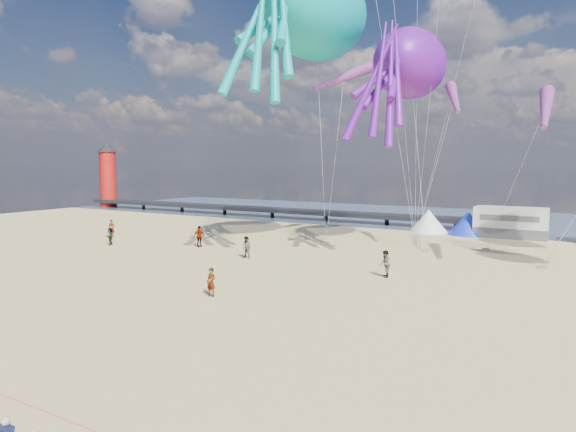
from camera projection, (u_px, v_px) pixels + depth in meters
The scene contains 24 objects.
ground at pixel (186, 363), 18.90m from camera, with size 120.00×120.00×0.00m, color #DCC47F.
water at pixel (475, 219), 66.03m from camera, with size 120.00×120.00×0.00m, color #384D6C.
pier at pixel (248, 208), 70.63m from camera, with size 60.00×3.00×0.50m, color black.
lighthouse at pixel (108, 180), 84.40m from camera, with size 2.60×2.60×9.00m, color #A5140F.
motorhome_0 at pixel (510, 222), 49.99m from camera, with size 6.60×2.50×3.00m, color silver.
tent_white at pixel (428, 221), 54.06m from camera, with size 4.00×4.00×2.40m, color white.
tent_blue at pixel (468, 223), 52.04m from camera, with size 4.00×4.00×2.40m, color #1933CC.
rope_line at pixel (68, 421), 14.61m from camera, with size 0.03×0.03×34.00m, color #F2338C.
standing_person at pixel (211, 282), 28.09m from camera, with size 0.58×0.38×1.59m, color tan.
beachgoer_1 at pixel (247, 247), 39.28m from camera, with size 0.83×0.54×1.70m, color #7F6659.
beachgoer_3 at pixel (199, 236), 44.59m from camera, with size 1.19×0.68×1.84m, color #7F6659.
beachgoer_4 at pixel (110, 236), 45.76m from camera, with size 0.89×0.37×1.52m, color #7F6659.
beachgoer_5 at pixel (112, 228), 50.44m from camera, with size 1.60×0.51×1.72m, color #7F6659.
beachgoer_7 at pixel (385, 264), 32.76m from camera, with size 0.86×0.56×1.75m, color #7F6659.
sandbag_a at pixel (326, 243), 45.93m from camera, with size 0.50×0.35×0.22m, color gray.
sandbag_b at pixel (426, 250), 42.31m from camera, with size 0.50×0.35×0.22m, color gray.
sandbag_c at pixel (543, 267), 35.57m from camera, with size 0.50×0.35×0.22m, color gray.
sandbag_d at pixel (486, 249), 42.72m from camera, with size 0.50×0.35×0.22m, color gray.
sandbag_e at pixel (415, 244), 45.63m from camera, with size 0.50×0.35×0.22m, color gray.
kite_octopus_teal at pixel (315, 11), 41.07m from camera, with size 5.33×12.44×14.22m, color #059D9D, non-canonical shape.
kite_octopus_purple at pixel (410, 64), 41.84m from camera, with size 4.58×10.69×12.22m, color #5E108F, non-canonical shape.
windsock_left at pixel (344, 77), 44.43m from camera, with size 1.10×7.54×7.54m, color red, non-canonical shape.
windsock_mid at pixel (546, 108), 32.97m from camera, with size 1.00×6.65×6.65m, color red, non-canonical shape.
windsock_right at pixel (454, 98), 39.91m from camera, with size 0.90×5.49×5.49m, color red, non-canonical shape.
Camera 1 is at (12.48, -13.80, 7.35)m, focal length 32.00 mm.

